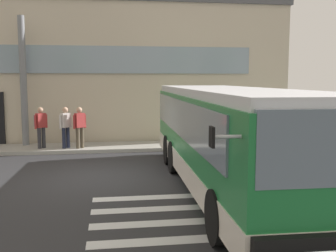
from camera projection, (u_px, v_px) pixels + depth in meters
name	position (u px, v px, depth m)	size (l,w,h in m)	color
ground_plane	(103.00, 176.00, 12.04)	(80.00, 90.00, 0.02)	#2B2B2D
bay_paint_stripes	(196.00, 221.00, 8.20)	(4.40, 3.96, 0.01)	silver
terminal_building	(93.00, 72.00, 22.90)	(19.17, 13.80, 6.69)	beige
boarding_curb	(105.00, 147.00, 16.75)	(21.37, 2.00, 0.15)	#9E9B93
entry_support_column	(23.00, 81.00, 16.54)	(0.28, 0.28, 5.40)	slate
bus_main_foreground	(230.00, 140.00, 10.43)	(3.21, 11.05, 2.70)	#1E7238
passenger_near_column	(41.00, 125.00, 15.98)	(0.52, 0.51, 1.68)	#2D2D33
passenger_by_doorway	(66.00, 125.00, 16.00)	(0.45, 0.44, 1.68)	#1E2338
passenger_at_curb_edge	(80.00, 125.00, 15.97)	(0.50, 0.40, 1.68)	#4C4233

